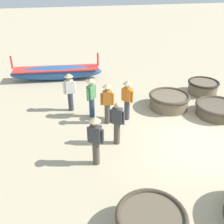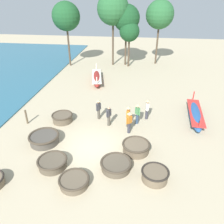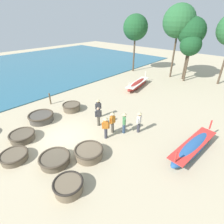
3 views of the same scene
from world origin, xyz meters
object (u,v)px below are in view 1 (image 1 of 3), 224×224
fisherman_by_coracle (96,138)px  long_boat_red_hull (57,73)px  coracle_beside_post (151,223)px  coracle_front_right (203,87)px  fisherman_crouching (107,101)px  fisherman_with_hat (127,98)px  fisherman_standing_left (117,122)px  fisherman_hauling (91,95)px  fisherman_standing_right (70,90)px  coracle_front_left (169,100)px  coracle_tilted (217,109)px

fisherman_by_coracle → long_boat_red_hull: bearing=7.1°
fisherman_by_coracle → coracle_beside_post: bearing=-163.8°
coracle_front_right → fisherman_by_coracle: bearing=124.9°
coracle_beside_post → fisherman_crouching: fisherman_crouching is taller
long_boat_red_hull → fisherman_by_coracle: 7.60m
fisherman_with_hat → fisherman_standing_left: (-1.56, 0.78, -0.12)m
coracle_beside_post → fisherman_crouching: size_ratio=0.97×
fisherman_by_coracle → coracle_front_right: bearing=-55.1°
coracle_front_right → fisherman_standing_left: fisherman_standing_left is taller
fisherman_hauling → fisherman_with_hat: bearing=-111.7°
fisherman_hauling → fisherman_crouching: same height
fisherman_crouching → fisherman_standing_right: (1.39, 1.31, 0.00)m
long_boat_red_hull → fisherman_crouching: bearing=-161.1°
coracle_front_left → fisherman_standing_left: 3.58m
fisherman_crouching → fisherman_by_coracle: bearing=160.5°
fisherman_with_hat → fisherman_hauling: 1.43m
coracle_front_left → fisherman_standing_left: bearing=126.9°
coracle_tilted → long_boat_red_hull: bearing=48.9°
coracle_front_left → fisherman_crouching: bearing=103.7°
fisherman_by_coracle → coracle_front_left: bearing=-50.5°
fisherman_standing_right → coracle_front_right: bearing=-86.4°
coracle_front_right → fisherman_hauling: size_ratio=0.89×
coracle_front_left → fisherman_by_coracle: bearing=129.5°
fisherman_crouching → coracle_tilted: bearing=-94.5°
fisherman_standing_right → coracle_beside_post: bearing=-168.9°
fisherman_with_hat → fisherman_by_coracle: 2.99m
coracle_beside_post → long_boat_red_hull: (10.24, 1.73, 0.06)m
fisherman_standing_left → fisherman_by_coracle: 1.28m
coracle_front_right → long_boat_red_hull: (3.38, 6.88, 0.07)m
coracle_beside_post → coracle_front_right: coracle_beside_post is taller
coracle_beside_post → coracle_front_right: 8.58m
long_boat_red_hull → fisherman_hauling: (-4.50, -1.26, 0.55)m
long_boat_red_hull → fisherman_by_coracle: fisherman_by_coracle is taller
long_boat_red_hull → fisherman_by_coracle: bearing=-172.9°
coracle_beside_post → coracle_tilted: size_ratio=0.90×
coracle_front_right → fisherman_standing_right: size_ratio=0.89×
coracle_front_left → long_boat_red_hull: bearing=46.2°
coracle_tilted → fisherman_hauling: bearing=78.6°
coracle_front_left → fisherman_standing_left: (-2.13, 2.83, 0.49)m
coracle_front_right → fisherman_crouching: bearing=109.3°
coracle_tilted → coracle_front_left: 1.99m
fisherman_standing_left → coracle_front_right: bearing=-57.6°
fisherman_by_coracle → fisherman_hauling: bearing=-6.2°
coracle_front_left → fisherman_with_hat: 2.22m
fisherman_standing_left → fisherman_by_coracle: fisherman_by_coracle is taller
coracle_front_right → long_boat_red_hull: size_ratio=0.30×
coracle_front_right → fisherman_with_hat: 4.64m
coracle_tilted → coracle_front_right: coracle_front_right is taller
fisherman_hauling → fisherman_by_coracle: same height
fisherman_with_hat → fisherman_crouching: same height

